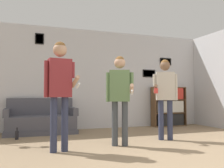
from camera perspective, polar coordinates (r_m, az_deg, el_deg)
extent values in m
plane|color=#937A5B|center=(3.41, 16.94, -17.87)|extent=(20.00, 20.00, 0.00)
cube|color=silver|center=(6.92, -3.16, 1.09)|extent=(8.71, 0.06, 2.70)
cube|color=black|center=(6.75, -16.24, 9.89)|extent=(0.22, 0.02, 0.28)
cube|color=gray|center=(6.74, -16.24, 9.90)|extent=(0.17, 0.01, 0.24)
cube|color=black|center=(7.81, 12.14, 5.04)|extent=(0.38, 0.02, 0.21)
cube|color=gray|center=(7.80, 12.17, 5.04)|extent=(0.34, 0.01, 0.17)
cube|color=black|center=(7.48, 8.45, 2.40)|extent=(0.40, 0.02, 0.22)
cube|color=gray|center=(7.48, 8.47, 2.40)|extent=(0.36, 0.01, 0.18)
cube|color=#4C4C56|center=(6.23, -15.92, -10.40)|extent=(1.64, 0.80, 0.10)
cube|color=#4C4C56|center=(6.20, -15.90, -8.47)|extent=(1.58, 0.74, 0.32)
cube|color=#4C4C56|center=(6.50, -16.04, -4.95)|extent=(1.58, 0.14, 0.42)
cube|color=#4C4C56|center=(6.18, -22.96, -6.06)|extent=(0.12, 0.74, 0.18)
cube|color=#4C4C56|center=(6.27, -8.89, -6.18)|extent=(0.12, 0.74, 0.18)
cube|color=brown|center=(7.33, 9.45, -5.15)|extent=(0.02, 0.30, 1.15)
cube|color=brown|center=(7.87, 15.94, -4.91)|extent=(0.02, 0.30, 1.15)
cube|color=brown|center=(7.71, 12.24, -5.00)|extent=(1.04, 0.01, 1.15)
cube|color=brown|center=(7.63, 12.85, -9.26)|extent=(0.99, 0.30, 0.02)
cube|color=brown|center=(7.58, 12.77, -0.78)|extent=(0.99, 0.30, 0.02)
cube|color=brown|center=(7.59, 12.83, -6.48)|extent=(0.99, 0.30, 0.02)
cube|color=brown|center=(7.58, 12.80, -3.59)|extent=(0.99, 0.30, 0.02)
cube|color=black|center=(7.60, 12.88, -7.95)|extent=(0.85, 0.26, 0.33)
cube|color=beige|center=(7.58, 12.85, -5.06)|extent=(0.85, 0.26, 0.33)
cube|color=red|center=(7.57, 12.82, -2.16)|extent=(0.85, 0.26, 0.33)
cylinder|color=#2D334C|center=(4.12, -13.19, -9.05)|extent=(0.11, 0.11, 0.87)
cylinder|color=#2D334C|center=(4.16, -10.74, -9.01)|extent=(0.11, 0.11, 0.87)
cube|color=maroon|center=(4.12, -11.86, 1.35)|extent=(0.38, 0.24, 0.62)
sphere|color=tan|center=(4.18, -11.80, 7.64)|extent=(0.23, 0.23, 0.23)
sphere|color=brown|center=(4.19, -11.80, 8.17)|extent=(0.19, 0.19, 0.19)
cylinder|color=maroon|center=(4.19, -8.99, 3.16)|extent=(0.07, 0.07, 0.26)
cylinder|color=tan|center=(4.04, -8.41, 0.54)|extent=(0.10, 0.32, 0.19)
cylinder|color=white|center=(3.90, -7.77, -0.35)|extent=(0.05, 0.14, 0.09)
cylinder|color=maroon|center=(4.07, -14.80, 1.12)|extent=(0.07, 0.07, 0.58)
cylinder|color=#3D4247|center=(4.54, 0.65, -9.02)|extent=(0.11, 0.11, 0.80)
cylinder|color=#3D4247|center=(4.53, 2.95, -9.02)|extent=(0.11, 0.11, 0.80)
cube|color=#5B7A4C|center=(4.51, 1.79, -0.42)|extent=(0.41, 0.33, 0.56)
sphere|color=tan|center=(4.54, 1.78, 4.85)|extent=(0.21, 0.21, 0.21)
sphere|color=brown|center=(4.55, 1.78, 5.30)|extent=(0.17, 0.17, 0.17)
cylinder|color=#5B7A4C|center=(4.51, 4.52, 1.14)|extent=(0.07, 0.07, 0.24)
cylinder|color=tan|center=(4.37, 4.55, -1.11)|extent=(0.17, 0.29, 0.18)
cylinder|color=white|center=(4.24, 4.57, -1.89)|extent=(0.09, 0.14, 0.09)
cylinder|color=#5B7A4C|center=(4.52, -0.93, -0.72)|extent=(0.07, 0.07, 0.53)
cylinder|color=#2D334C|center=(5.23, 11.14, -8.05)|extent=(0.11, 0.11, 0.81)
cylinder|color=#2D334C|center=(5.26, 13.11, -8.01)|extent=(0.11, 0.11, 0.81)
cube|color=#BCB2A3|center=(5.22, 12.06, -0.48)|extent=(0.41, 0.33, 0.57)
sphere|color=brown|center=(5.26, 12.01, 4.14)|extent=(0.21, 0.21, 0.21)
sphere|color=brown|center=(5.26, 12.01, 4.54)|extent=(0.18, 0.18, 0.18)
cylinder|color=#BCB2A3|center=(5.26, 14.38, -0.72)|extent=(0.07, 0.07, 0.54)
cylinder|color=#BCB2A3|center=(5.20, 9.70, 0.89)|extent=(0.07, 0.07, 0.24)
cylinder|color=brown|center=(5.06, 9.87, -1.10)|extent=(0.17, 0.30, 0.18)
cylinder|color=red|center=(4.93, 10.04, -1.55)|extent=(0.08, 0.08, 0.10)
cylinder|color=black|center=(5.56, -20.91, -10.90)|extent=(0.07, 0.07, 0.17)
cylinder|color=black|center=(5.54, -20.89, -9.65)|extent=(0.03, 0.03, 0.07)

